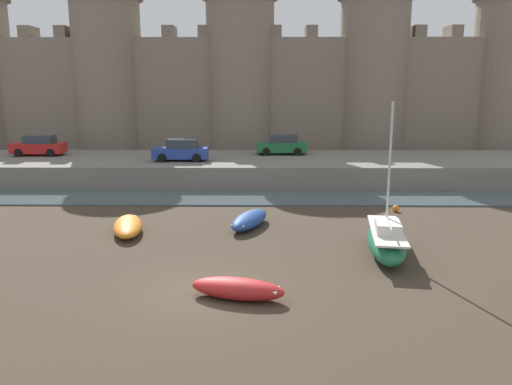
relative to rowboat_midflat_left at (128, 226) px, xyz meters
name	(u,v)px	position (x,y,z in m)	size (l,w,h in m)	color
ground_plane	(204,291)	(4.57, -7.22, -0.36)	(160.00, 160.00, 0.00)	#423528
water_channel	(230,198)	(4.57, 7.85, -0.31)	(80.00, 4.50, 0.10)	#47565B
quay_road	(235,168)	(4.57, 15.10, 0.46)	(63.59, 10.00, 1.65)	slate
castle	(240,83)	(4.57, 26.15, 7.10)	(58.89, 7.30, 19.19)	gray
rowboat_midflat_left	(128,226)	(0.00, 0.00, 0.00)	(2.20, 4.07, 0.69)	orange
rowboat_near_channel_left	(249,220)	(6.00, 1.04, 0.05)	(2.47, 3.87, 0.80)	#234793
rowboat_foreground_centre	(238,288)	(5.80, -7.82, 0.02)	(3.42, 1.77, 0.73)	red
sailboat_near_channel_right	(386,240)	(11.96, -3.23, 0.30)	(2.28, 5.52, 6.52)	#1E6B47
mooring_buoy_near_shore	(396,209)	(14.40, 4.38, -0.16)	(0.39, 0.39, 0.39)	orange
car_quay_centre_west	(39,146)	(-11.42, 16.36, 2.06)	(4.14, 1.95, 1.62)	red
car_quay_west	(282,145)	(8.31, 17.20, 2.06)	(4.14, 1.95, 1.62)	#1E6638
car_quay_centre_east	(181,150)	(0.59, 13.47, 2.06)	(4.14, 1.95, 1.62)	#263F99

